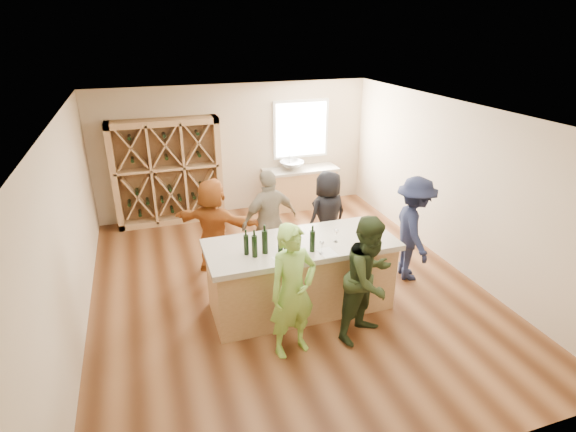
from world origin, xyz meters
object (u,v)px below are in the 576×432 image
object	(u,v)px
person_server	(413,229)
wine_bottle_b	(255,246)
wine_bottle_c	(265,242)
wine_bottle_a	(246,245)
person_far_left	(214,226)
wine_bottle_f	(312,241)
wine_rack	(168,172)
wine_bottle_e	(287,240)
person_far_mid	(270,220)
tasting_counter_base	(301,278)
wine_bottle_d	(280,242)
person_near_left	(293,291)
sink	(292,165)
person_near_right	(369,279)
person_far_right	(328,216)

from	to	relation	value
person_server	wine_bottle_b	bearing A→B (deg)	115.47
wine_bottle_b	wine_bottle_c	size ratio (longest dim) A/B	0.92
wine_bottle_a	wine_bottle_b	world-z (taller)	wine_bottle_b
person_far_left	wine_bottle_f	bearing A→B (deg)	154.29
wine_rack	wine_bottle_f	world-z (taller)	wine_rack
wine_bottle_e	person_far_mid	xyz separation A→B (m)	(0.19, 1.47, -0.35)
tasting_counter_base	wine_bottle_f	size ratio (longest dim) A/B	8.67
wine_bottle_d	person_near_left	world-z (taller)	person_near_left
tasting_counter_base	wine_bottle_c	distance (m)	0.95
wine_bottle_c	sink	bearing A→B (deg)	66.15
tasting_counter_base	person_far_mid	bearing A→B (deg)	93.85
wine_bottle_e	sink	bearing A→B (deg)	69.99
person_near_left	tasting_counter_base	bearing A→B (deg)	51.72
wine_bottle_a	wine_bottle_e	world-z (taller)	wine_bottle_e
sink	person_near_right	world-z (taller)	person_near_right
person_near_right	person_near_left	bearing A→B (deg)	152.86
wine_bottle_d	person_far_mid	distance (m)	1.55
tasting_counter_base	wine_bottle_d	world-z (taller)	wine_bottle_d
person_far_right	person_far_left	xyz separation A→B (m)	(-1.99, 0.18, 0.01)
wine_rack	sink	distance (m)	2.70
person_near_right	person_far_left	bearing A→B (deg)	96.98
tasting_counter_base	person_far_left	size ratio (longest dim) A/B	1.57
wine_bottle_e	person_far_left	world-z (taller)	person_far_left
sink	wine_bottle_b	bearing A→B (deg)	-115.41
wine_bottle_c	wine_bottle_a	bearing A→B (deg)	169.91
person_far_mid	sink	bearing A→B (deg)	-131.23
wine_bottle_b	wine_bottle_e	bearing A→B (deg)	3.89
wine_rack	tasting_counter_base	size ratio (longest dim) A/B	0.85
wine_bottle_c	person_far_right	size ratio (longest dim) A/B	0.21
wine_rack	wine_bottle_e	world-z (taller)	wine_rack
wine_bottle_e	person_server	bearing A→B (deg)	10.49
wine_bottle_b	person_far_right	size ratio (longest dim) A/B	0.19
wine_bottle_d	wine_bottle_e	world-z (taller)	wine_bottle_e
wine_bottle_b	wine_bottle_a	bearing A→B (deg)	131.53
tasting_counter_base	person_far_right	bearing A→B (deg)	53.49
wine_rack	sink	size ratio (longest dim) A/B	4.06
person_far_left	wine_bottle_a	bearing A→B (deg)	130.64
wine_rack	wine_bottle_b	size ratio (longest dim) A/B	7.17
sink	person_server	size ratio (longest dim) A/B	0.31
person_server	person_far_left	world-z (taller)	person_server
wine_bottle_d	sink	bearing A→B (deg)	68.89
wine_rack	person_far_left	distance (m)	2.43
wine_rack	wine_bottle_d	xyz separation A→B (m)	(1.16, -4.05, 0.12)
wine_bottle_c	person_far_left	distance (m)	1.77
person_near_left	person_server	bearing A→B (deg)	12.66
wine_bottle_c	person_near_right	xyz separation A→B (m)	(1.20, -0.75, -0.37)
person_far_right	wine_bottle_f	xyz separation A→B (m)	(-0.94, -1.63, 0.42)
person_near_left	person_server	xyz separation A→B (m)	(2.47, 1.15, -0.02)
tasting_counter_base	wine_bottle_b	size ratio (longest dim) A/B	8.48
sink	person_near_right	xyz separation A→B (m)	(-0.55, -4.70, -0.14)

